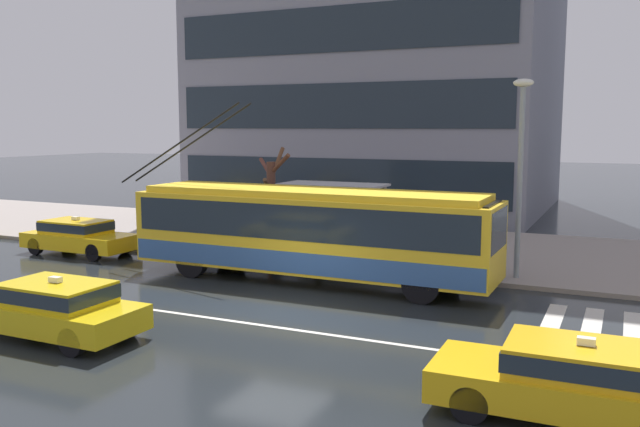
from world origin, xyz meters
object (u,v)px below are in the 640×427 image
(street_lamp, at_px, (521,160))
(street_tree_bare, at_px, (272,197))
(trolleybus, at_px, (311,231))
(taxi_oncoming_far, at_px, (577,378))
(pedestrian_walking_past, at_px, (320,207))
(taxi_oncoming_near, at_px, (53,307))
(pedestrian_at_shelter, at_px, (278,207))
(pedestrian_approaching_curb, at_px, (456,221))
(taxi_queued_behind_bus, at_px, (78,235))
(bus_shelter, at_px, (335,200))

(street_lamp, xyz_separation_m, street_tree_bare, (-9.24, 1.39, -1.63))
(trolleybus, bearing_deg, taxi_oncoming_far, -41.10)
(trolleybus, xyz_separation_m, pedestrian_walking_past, (-1.44, 3.76, 0.23))
(street_lamp, height_order, street_tree_bare, street_lamp)
(trolleybus, distance_m, street_lamp, 6.61)
(taxi_oncoming_near, distance_m, street_lamp, 13.45)
(pedestrian_at_shelter, xyz_separation_m, pedestrian_approaching_curb, (7.03, -1.14, 0.05))
(taxi_oncoming_near, xyz_separation_m, street_lamp, (8.60, 9.89, 3.01))
(taxi_oncoming_near, bearing_deg, street_lamp, 49.02)
(street_lamp, bearing_deg, pedestrian_at_shelter, 171.33)
(taxi_oncoming_far, height_order, pedestrian_at_shelter, pedestrian_at_shelter)
(taxi_queued_behind_bus, distance_m, pedestrian_at_shelter, 7.47)
(taxi_queued_behind_bus, bearing_deg, bus_shelter, 21.76)
(taxi_queued_behind_bus, bearing_deg, pedestrian_walking_past, 22.08)
(bus_shelter, bearing_deg, taxi_oncoming_near, -99.88)
(trolleybus, height_order, pedestrian_approaching_curb, trolleybus)
(trolleybus, relative_size, pedestrian_at_shelter, 6.59)
(taxi_queued_behind_bus, distance_m, pedestrian_walking_past, 9.05)
(taxi_queued_behind_bus, xyz_separation_m, taxi_oncoming_near, (6.90, -7.78, 0.00))
(bus_shelter, bearing_deg, street_tree_bare, -179.19)
(trolleybus, relative_size, taxi_oncoming_far, 2.81)
(pedestrian_walking_past, bearing_deg, street_tree_bare, 176.44)
(taxi_oncoming_far, bearing_deg, street_lamp, 103.96)
(taxi_queued_behind_bus, bearing_deg, trolleybus, -2.26)
(bus_shelter, relative_size, pedestrian_approaching_curb, 1.85)
(taxi_queued_behind_bus, height_order, street_lamp, street_lamp)
(pedestrian_approaching_curb, bearing_deg, street_lamp, -6.57)
(bus_shelter, distance_m, pedestrian_walking_past, 0.63)
(pedestrian_at_shelter, distance_m, pedestrian_walking_past, 1.79)
(taxi_oncoming_far, bearing_deg, bus_shelter, 129.30)
(pedestrian_approaching_curb, bearing_deg, trolleybus, -144.38)
(trolleybus, relative_size, street_tree_bare, 3.33)
(bus_shelter, relative_size, pedestrian_at_shelter, 1.96)
(bus_shelter, height_order, street_tree_bare, street_tree_bare)
(trolleybus, relative_size, taxi_oncoming_near, 2.96)
(taxi_oncoming_near, relative_size, pedestrian_at_shelter, 2.23)
(trolleybus, distance_m, bus_shelter, 4.06)
(taxi_oncoming_far, xyz_separation_m, pedestrian_approaching_curb, (-4.30, 9.80, 1.05))
(bus_shelter, bearing_deg, taxi_queued_behind_bus, -158.24)
(taxi_oncoming_near, xyz_separation_m, street_tree_bare, (-0.64, 11.28, 1.38))
(bus_shelter, bearing_deg, pedestrian_approaching_curb, -14.34)
(bus_shelter, bearing_deg, trolleybus, -77.15)
(trolleybus, height_order, pedestrian_walking_past, trolleybus)
(trolleybus, distance_m, street_tree_bare, 5.26)
(pedestrian_walking_past, bearing_deg, street_lamp, -9.95)
(taxi_oncoming_far, xyz_separation_m, street_lamp, (-2.38, 9.58, 3.01))
(pedestrian_approaching_curb, bearing_deg, pedestrian_walking_past, 168.83)
(taxi_queued_behind_bus, distance_m, bus_shelter, 9.64)
(bus_shelter, xyz_separation_m, pedestrian_walking_past, (-0.55, -0.17, -0.27))
(pedestrian_walking_past, bearing_deg, bus_shelter, 16.83)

